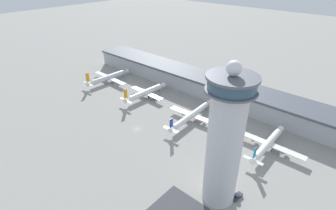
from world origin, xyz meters
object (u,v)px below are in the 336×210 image
(airplane_gate_charlie, at_px, (192,115))
(airplane_gate_bravo, at_px, (146,93))
(service_truck_catering, at_px, (151,95))
(airplane_gate_delta, at_px, (268,144))
(service_truck_fuel, at_px, (237,196))
(airplane_gate_alpha, at_px, (109,77))
(control_tower, at_px, (225,140))

(airplane_gate_charlie, bearing_deg, airplane_gate_bravo, 175.61)
(airplane_gate_bravo, xyz_separation_m, service_truck_catering, (1.99, 3.94, -3.18))
(airplane_gate_delta, bearing_deg, service_truck_fuel, -84.60)
(airplane_gate_alpha, relative_size, service_truck_fuel, 7.18)
(airplane_gate_bravo, distance_m, service_truck_fuel, 107.70)
(airplane_gate_delta, xyz_separation_m, service_truck_fuel, (3.89, -41.17, -3.29))
(airplane_gate_charlie, height_order, service_truck_catering, airplane_gate_charlie)
(airplane_gate_delta, bearing_deg, service_truck_catering, 177.30)
(airplane_gate_charlie, xyz_separation_m, service_truck_catering, (-43.93, 7.47, -3.07))
(airplane_gate_bravo, relative_size, airplane_gate_delta, 1.00)
(control_tower, relative_size, service_truck_catering, 10.83)
(control_tower, relative_size, airplane_gate_alpha, 1.51)
(airplane_gate_alpha, height_order, airplane_gate_delta, airplane_gate_alpha)
(service_truck_catering, distance_m, service_truck_fuel, 107.43)
(airplane_gate_alpha, height_order, service_truck_fuel, airplane_gate_alpha)
(airplane_gate_delta, height_order, service_truck_catering, airplane_gate_delta)
(airplane_gate_alpha, height_order, airplane_gate_charlie, airplane_gate_alpha)
(airplane_gate_alpha, xyz_separation_m, service_truck_catering, (46.83, 4.12, -3.16))
(airplane_gate_alpha, bearing_deg, service_truck_catering, 5.03)
(airplane_gate_delta, xyz_separation_m, service_truck_catering, (-93.38, 4.41, -3.21))
(control_tower, distance_m, airplane_gate_delta, 53.12)
(airplane_gate_alpha, xyz_separation_m, airplane_gate_bravo, (44.83, 0.18, 0.01))
(service_truck_catering, bearing_deg, airplane_gate_delta, -2.70)
(control_tower, height_order, airplane_gate_delta, control_tower)
(control_tower, height_order, service_truck_fuel, control_tower)
(service_truck_fuel, bearing_deg, airplane_gate_charlie, 144.46)
(service_truck_catering, relative_size, service_truck_fuel, 1.00)
(airplane_gate_bravo, height_order, service_truck_catering, airplane_gate_bravo)
(control_tower, xyz_separation_m, airplane_gate_bravo, (-92.40, 46.42, -26.53))
(airplane_gate_delta, bearing_deg, control_tower, -93.70)
(airplane_gate_charlie, xyz_separation_m, airplane_gate_delta, (49.46, 3.06, 0.14))
(airplane_gate_alpha, relative_size, service_truck_catering, 7.17)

